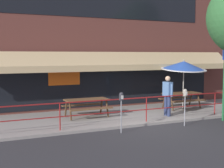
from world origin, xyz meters
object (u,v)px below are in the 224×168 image
object	(u,v)px
picnic_table_centre	(182,96)
street_sign_pole	(224,74)
parking_meter_far	(185,96)
patio_umbrella_centre	(184,66)
picnic_table_left	(87,103)
pedestrian_walking	(168,94)
parking_meter_near	(121,100)

from	to	relation	value
picnic_table_centre	street_sign_pole	xyz separation A→B (m)	(0.09, -2.67, 1.23)
parking_meter_far	patio_umbrella_centre	bearing A→B (deg)	53.98
patio_umbrella_centre	street_sign_pole	size ratio (longest dim) A/B	0.64
picnic_table_left	parking_meter_far	bearing A→B (deg)	-41.59
parking_meter_far	street_sign_pole	world-z (taller)	street_sign_pole
picnic_table_centre	pedestrian_walking	xyz separation A→B (m)	(-1.72, -1.30, 0.35)
patio_umbrella_centre	pedestrian_walking	distance (m)	2.37
picnic_table_left	pedestrian_walking	world-z (taller)	pedestrian_walking
picnic_table_left	picnic_table_centre	size ratio (longest dim) A/B	1.00
picnic_table_centre	parking_meter_far	bearing A→B (deg)	-125.00
patio_umbrella_centre	pedestrian_walking	xyz separation A→B (m)	(-1.72, -1.19, -1.12)
picnic_table_left	patio_umbrella_centre	bearing A→B (deg)	0.54
patio_umbrella_centre	parking_meter_near	xyz separation A→B (m)	(-4.64, -2.67, -1.03)
patio_umbrella_centre	parking_meter_far	xyz separation A→B (m)	(-1.97, -2.71, -1.03)
picnic_table_left	parking_meter_near	size ratio (longest dim) A/B	1.27
picnic_table_left	picnic_table_centre	world-z (taller)	same
patio_umbrella_centre	parking_meter_near	bearing A→B (deg)	-150.06
picnic_table_left	parking_meter_far	xyz separation A→B (m)	(3.00, -2.66, 0.44)
parking_meter_far	picnic_table_centre	bearing A→B (deg)	55.00
picnic_table_centre	street_sign_pole	distance (m)	2.94
parking_meter_far	picnic_table_left	bearing A→B (deg)	138.41
picnic_table_centre	street_sign_pole	size ratio (longest dim) A/B	0.48
patio_umbrella_centre	parking_meter_far	distance (m)	3.50
picnic_table_centre	parking_meter_near	size ratio (longest dim) A/B	1.27
parking_meter_far	street_sign_pole	xyz separation A→B (m)	(2.06, 0.14, 0.79)
pedestrian_walking	parking_meter_near	xyz separation A→B (m)	(-2.92, -1.48, 0.09)
picnic_table_centre	patio_umbrella_centre	world-z (taller)	patio_umbrella_centre
picnic_table_left	parking_meter_near	distance (m)	2.68
pedestrian_walking	parking_meter_far	world-z (taller)	pedestrian_walking
pedestrian_walking	parking_meter_far	distance (m)	1.54
picnic_table_centre	pedestrian_walking	distance (m)	2.18
picnic_table_left	street_sign_pole	bearing A→B (deg)	-26.46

